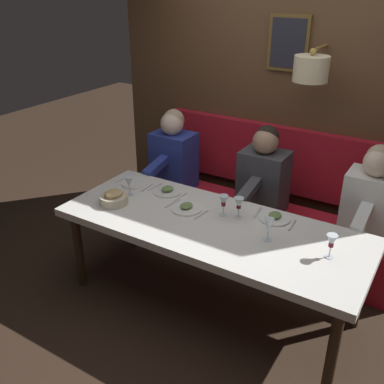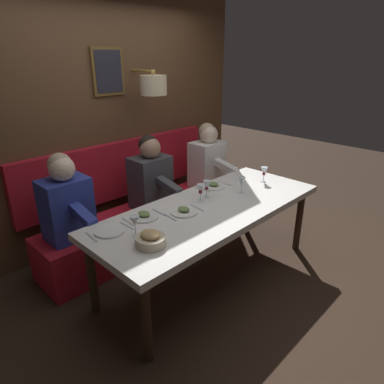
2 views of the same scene
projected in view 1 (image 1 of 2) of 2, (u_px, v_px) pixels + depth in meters
The scene contains 17 objects.
ground_plane at pixel (209, 303), 3.54m from camera, with size 12.00×12.00×0.00m, color #332319.
dining_table at pixel (211, 231), 3.24m from camera, with size 0.90×2.28×0.74m.
banquette_bench at pixel (257, 230), 4.12m from camera, with size 0.52×2.48×0.45m, color red.
back_wall_panel at pixel (291, 96), 4.05m from camera, with size 0.59×3.68×2.90m.
diner_nearest at pixel (371, 198), 3.42m from camera, with size 0.60×0.40×0.79m.
diner_near at pixel (264, 173), 3.84m from camera, with size 0.60×0.40×0.79m.
diner_middle at pixel (173, 153), 4.29m from camera, with size 0.60×0.40×0.79m.
place_setting_0 at pixel (275, 217), 3.26m from camera, with size 0.24×0.32×0.05m.
place_setting_1 at pixel (135, 183), 3.82m from camera, with size 0.24×0.31×0.01m.
place_setting_2 at pixel (167, 191), 3.67m from camera, with size 0.24×0.31×0.05m.
place_setting_3 at pixel (187, 208), 3.39m from camera, with size 0.24×0.32×0.05m.
wine_glass_0 at pixel (239, 204), 3.24m from camera, with size 0.07×0.07×0.16m.
wine_glass_1 at pixel (332, 242), 2.77m from camera, with size 0.07×0.07×0.16m.
wine_glass_2 at pixel (223, 201), 3.27m from camera, with size 0.07×0.07×0.16m.
wine_glass_3 at pixel (129, 182), 3.58m from camera, with size 0.07×0.07×0.16m.
wine_glass_4 at pixel (268, 225), 2.95m from camera, with size 0.07×0.07×0.16m.
bread_bowl at pixel (114, 198), 3.47m from camera, with size 0.22×0.22×0.12m.
Camera 1 is at (-2.45, -1.35, 2.35)m, focal length 41.29 mm.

